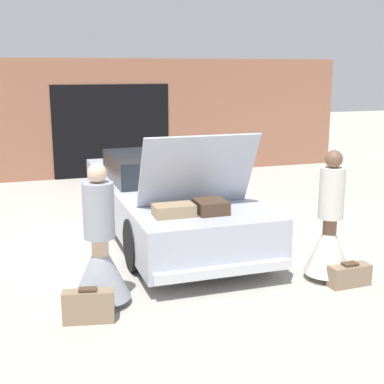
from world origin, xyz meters
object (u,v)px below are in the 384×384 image
at_px(suitcase_beside_left_person, 88,306).
at_px(car, 164,196).
at_px(person_left, 100,256).
at_px(suitcase_beside_right_person, 349,275).
at_px(person_right, 329,234).

bearing_deg(suitcase_beside_left_person, car, 60.84).
relative_size(car, person_left, 3.29).
bearing_deg(car, suitcase_beside_right_person, -62.15).
bearing_deg(person_left, suitcase_beside_left_person, -14.51).
distance_m(car, suitcase_beside_left_person, 3.30).
bearing_deg(suitcase_beside_right_person, car, 117.85).
height_order(car, person_left, car).
distance_m(person_right, suitcase_beside_left_person, 3.03).
height_order(person_right, suitcase_beside_left_person, person_right).
xyz_separation_m(person_right, suitcase_beside_left_person, (-2.99, -0.26, -0.41)).
height_order(suitcase_beside_left_person, suitcase_beside_right_person, suitcase_beside_left_person).
xyz_separation_m(car, person_left, (-1.40, -2.45, -0.01)).
xyz_separation_m(car, suitcase_beside_right_person, (1.53, -2.89, -0.44)).
distance_m(car, person_left, 2.82).
height_order(car, person_right, car).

